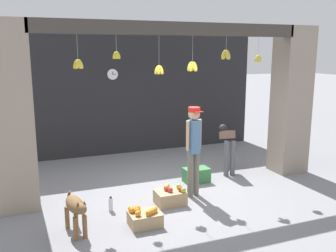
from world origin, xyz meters
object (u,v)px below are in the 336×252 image
(dog, at_px, (76,208))
(produce_box_green, at_px, (196,175))
(water_bottle, at_px, (111,204))
(wall_clock, at_px, (113,74))
(worker_stooping, at_px, (227,143))
(shopkeeper, at_px, (194,144))
(fruit_crate_apples, at_px, (170,196))
(fruit_crate_oranges, at_px, (145,218))

(dog, relative_size, produce_box_green, 1.57)
(water_bottle, bearing_deg, dog, -137.15)
(water_bottle, distance_m, wall_clock, 4.13)
(dog, bearing_deg, worker_stooping, 105.89)
(dog, height_order, worker_stooping, worker_stooping)
(produce_box_green, relative_size, wall_clock, 1.81)
(worker_stooping, bearing_deg, shopkeeper, -128.33)
(fruit_crate_apples, bearing_deg, wall_clock, 92.59)
(fruit_crate_oranges, bearing_deg, dog, 173.45)
(fruit_crate_oranges, bearing_deg, shopkeeper, 34.49)
(fruit_crate_oranges, relative_size, water_bottle, 1.89)
(water_bottle, bearing_deg, shopkeeper, 4.26)
(dog, bearing_deg, wall_clock, 149.62)
(dog, relative_size, wall_clock, 2.85)
(dog, xyz_separation_m, worker_stooping, (3.57, 1.70, 0.26))
(dog, distance_m, produce_box_green, 3.02)
(shopkeeper, distance_m, fruit_crate_apples, 1.05)
(produce_box_green, bearing_deg, fruit_crate_oranges, -137.11)
(produce_box_green, bearing_deg, worker_stooping, 18.42)
(wall_clock, bearing_deg, water_bottle, -104.51)
(worker_stooping, xyz_separation_m, fruit_crate_oranges, (-2.53, -1.82, -0.55))
(worker_stooping, relative_size, produce_box_green, 1.96)
(dog, distance_m, water_bottle, 0.95)
(dog, relative_size, fruit_crate_apples, 1.61)
(shopkeeper, height_order, produce_box_green, shopkeeper)
(worker_stooping, bearing_deg, produce_box_green, -146.59)
(dog, height_order, water_bottle, dog)
(fruit_crate_oranges, height_order, fruit_crate_apples, fruit_crate_apples)
(water_bottle, bearing_deg, wall_clock, 75.49)
(fruit_crate_apples, relative_size, water_bottle, 1.96)
(dog, bearing_deg, water_bottle, 123.33)
(dog, relative_size, fruit_crate_oranges, 1.68)
(dog, bearing_deg, shopkeeper, 98.36)
(shopkeeper, xyz_separation_m, fruit_crate_apples, (-0.55, -0.21, -0.87))
(fruit_crate_apples, height_order, wall_clock, wall_clock)
(fruit_crate_apples, height_order, produce_box_green, fruit_crate_apples)
(produce_box_green, relative_size, water_bottle, 2.01)
(wall_clock, bearing_deg, fruit_crate_oranges, -97.16)
(fruit_crate_oranges, distance_m, water_bottle, 0.82)
(worker_stooping, xyz_separation_m, produce_box_green, (-0.90, -0.30, -0.54))
(produce_box_green, height_order, wall_clock, wall_clock)
(dog, height_order, shopkeeper, shopkeeper)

